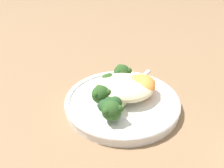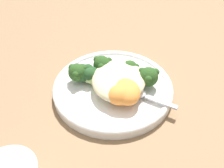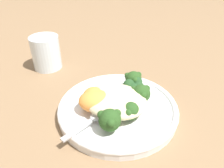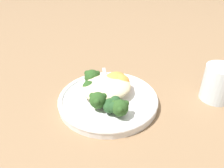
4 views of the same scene
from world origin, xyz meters
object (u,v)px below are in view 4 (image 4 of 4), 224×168
broccoli_stalk_0 (95,79)px  water_glass (218,83)px  broccoli_stalk_2 (100,99)px  broccoli_stalk_3 (119,105)px  quinoa_mound (107,88)px  sweet_potato_chunk_1 (115,80)px  spoon (106,81)px  sweet_potato_chunk_0 (119,81)px  kale_tuft (113,105)px  broccoli_stalk_1 (93,89)px  plate (108,99)px

broccoli_stalk_0 → water_glass: size_ratio=1.22×
broccoli_stalk_2 → broccoli_stalk_3: size_ratio=0.73×
quinoa_mound → sweet_potato_chunk_1: bearing=-149.5°
spoon → water_glass: size_ratio=1.13×
broccoli_stalk_0 → sweet_potato_chunk_0: (-0.05, 0.04, 0.00)m
water_glass → kale_tuft: bearing=-11.1°
sweet_potato_chunk_0 → water_glass: 0.24m
broccoli_stalk_1 → kale_tuft: (-0.01, 0.08, -0.00)m
broccoli_stalk_1 → sweet_potato_chunk_1: size_ratio=1.18×
broccoli_stalk_2 → sweet_potato_chunk_0: size_ratio=1.55×
quinoa_mound → sweet_potato_chunk_0: sweet_potato_chunk_0 is taller
broccoli_stalk_2 → spoon: 0.10m
spoon → kale_tuft: bearing=-177.0°
broccoli_stalk_1 → quinoa_mound: bearing=180.0°
quinoa_mound → broccoli_stalk_2: size_ratio=1.44×
sweet_potato_chunk_1 → spoon: 0.03m
sweet_potato_chunk_1 → plate: bearing=40.2°
quinoa_mound → spoon: quinoa_mound is taller
plate → broccoli_stalk_0: 0.06m
spoon → broccoli_stalk_1: bearing=145.3°
quinoa_mound → kale_tuft: size_ratio=2.72×
broccoli_stalk_0 → sweet_potato_chunk_1: 0.05m
broccoli_stalk_0 → sweet_potato_chunk_0: broccoli_stalk_0 is taller
broccoli_stalk_1 → broccoli_stalk_2: size_ratio=0.92×
sweet_potato_chunk_1 → water_glass: size_ratio=0.75×
water_glass → quinoa_mound: bearing=-25.1°
sweet_potato_chunk_1 → kale_tuft: sweet_potato_chunk_1 is taller
quinoa_mound → broccoli_stalk_2: bearing=44.3°
spoon → broccoli_stalk_3: bearing=-171.6°
quinoa_mound → broccoli_stalk_1: same height
sweet_potato_chunk_0 → spoon: sweet_potato_chunk_0 is taller
broccoli_stalk_3 → water_glass: (-0.25, 0.05, 0.01)m
spoon → water_glass: water_glass is taller
broccoli_stalk_2 → kale_tuft: size_ratio=1.89×
plate → kale_tuft: bearing=74.8°
quinoa_mound → spoon: 0.05m
plate → quinoa_mound: (-0.00, -0.01, 0.03)m
broccoli_stalk_3 → sweet_potato_chunk_1: size_ratio=1.75×
broccoli_stalk_2 → sweet_potato_chunk_0: bearing=-178.4°
broccoli_stalk_2 → broccoli_stalk_3: same height
sweet_potato_chunk_1 → spoon: size_ratio=0.67×
quinoa_mound → kale_tuft: bearing=75.8°
sweet_potato_chunk_0 → sweet_potato_chunk_1: size_ratio=0.83×
plate → broccoli_stalk_3: bearing=85.8°
broccoli_stalk_2 → sweet_potato_chunk_1: size_ratio=1.28×
plate → broccoli_stalk_1: 0.04m
kale_tuft → broccoli_stalk_2: bearing=-61.8°
broccoli_stalk_0 → spoon: bearing=-108.6°
broccoli_stalk_1 → sweet_potato_chunk_0: size_ratio=1.43×
plate → broccoli_stalk_2: broccoli_stalk_2 is taller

